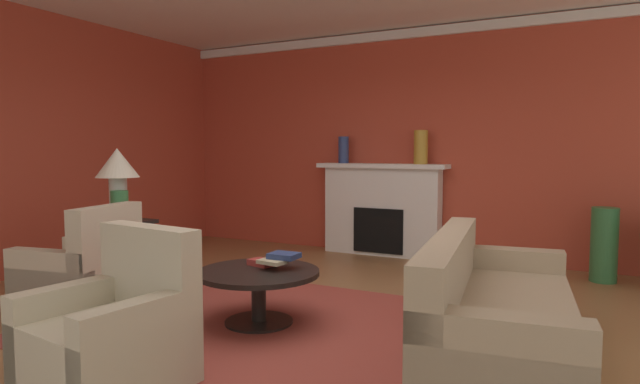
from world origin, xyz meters
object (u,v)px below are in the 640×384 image
armchair_facing_fireplace (113,337)px  coffee_table (259,284)px  vase_mantel_left (344,150)px  vase_on_side_table (120,207)px  fireplace (382,212)px  armchair_near_window (82,276)px  vase_tall_corner (604,245)px  table_lamp (117,170)px  sofa (494,320)px  side_table (120,249)px  vase_mantel_right (421,147)px

armchair_facing_fireplace → coffee_table: (0.12, 1.38, 0.03)m
vase_mantel_left → vase_on_side_table: bearing=-110.4°
fireplace → vase_mantel_left: (-0.55, -0.05, 0.84)m
armchair_near_window → vase_tall_corner: bearing=38.6°
fireplace → table_lamp: (-1.80, -2.88, 0.64)m
armchair_facing_fireplace → vase_mantel_left: 4.72m
sofa → armchair_facing_fireplace: (-1.98, -1.42, 0.01)m
table_lamp → vase_on_side_table: bearing=-38.7°
coffee_table → vase_tall_corner: (2.53, 2.91, 0.07)m
fireplace → sofa: 3.76m
coffee_table → vase_mantel_left: bearing=102.5°
vase_tall_corner → vase_on_side_table: size_ratio=2.48×
fireplace → vase_tall_corner: bearing=-6.4°
side_table → vase_on_side_table: bearing=-38.7°
sofa → armchair_near_window: size_ratio=2.31×
sofa → vase_on_side_table: bearing=177.4°
armchair_facing_fireplace → vase_mantel_left: vase_mantel_left is taller
sofa → armchair_near_window: bearing=-172.7°
vase_tall_corner → side_table: bearing=-150.0°
armchair_facing_fireplace → vase_mantel_right: 4.72m
armchair_facing_fireplace → vase_mantel_right: (0.52, 4.54, 1.16)m
fireplace → coffee_table: (0.15, -3.21, -0.25)m
fireplace → vase_tall_corner: (2.68, -0.30, -0.18)m
armchair_near_window → coffee_table: size_ratio=0.95×
table_lamp → side_table: bearing=0.0°
table_lamp → vase_mantel_left: vase_mantel_left is taller
sofa → armchair_facing_fireplace: 2.44m
armchair_facing_fireplace → side_table: bearing=136.9°
sofa → vase_tall_corner: size_ratio=2.70×
table_lamp → vase_mantel_right: vase_mantel_right is taller
sofa → vase_mantel_left: (-2.55, 3.12, 1.14)m
vase_mantel_left → vase_tall_corner: vase_mantel_left is taller
side_table → vase_mantel_left: bearing=66.2°
fireplace → side_table: (-1.80, -2.88, -0.19)m
sofa → side_table: (-3.80, 0.29, 0.10)m
vase_tall_corner → fireplace: bearing=173.6°
fireplace → vase_mantel_left: vase_mantel_left is taller
sofa → side_table: bearing=175.7°
coffee_table → vase_mantel_left: size_ratio=2.72×
armchair_facing_fireplace → side_table: (-1.83, 1.71, 0.09)m
side_table → table_lamp: (-0.00, 0.00, 0.82)m
side_table → vase_mantel_right: vase_mantel_right is taller
fireplace → coffee_table: fireplace is taller
coffee_table → side_table: bearing=170.4°
vase_mantel_left → vase_on_side_table: vase_mantel_left is taller
side_table → vase_mantel_left: (1.25, 2.83, 1.03)m
vase_mantel_left → vase_mantel_right: vase_mantel_right is taller
table_lamp → vase_mantel_left: bearing=66.2°
vase_mantel_right → vase_on_side_table: size_ratio=1.34×
armchair_near_window → vase_tall_corner: (4.15, 3.31, 0.10)m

